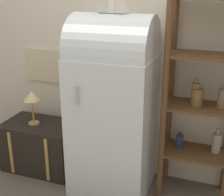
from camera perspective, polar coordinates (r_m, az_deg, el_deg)
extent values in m
cube|color=beige|center=(2.86, 2.50, 11.24)|extent=(7.00, 0.05, 2.70)
cube|color=#C6B793|center=(3.20, -11.16, 5.76)|extent=(0.54, 0.02, 0.33)
cube|color=silver|center=(2.77, 0.23, -4.89)|extent=(0.68, 0.61, 1.24)
cylinder|color=silver|center=(2.56, 0.25, 8.83)|extent=(0.67, 0.58, 0.58)
cylinder|color=#B7B7BC|center=(2.42, -6.53, 0.46)|extent=(0.02, 0.02, 0.16)
cube|color=black|center=(3.29, -12.77, -8.47)|extent=(0.73, 0.45, 0.49)
cube|color=#AD8942|center=(3.23, -17.99, -9.52)|extent=(0.03, 0.01, 0.44)
cube|color=#AD8942|center=(3.03, -11.80, -11.06)|extent=(0.03, 0.01, 0.44)
cylinder|color=brown|center=(2.53, 9.46, -1.85)|extent=(0.05, 0.05, 1.70)
cylinder|color=brown|center=(2.82, 10.62, 0.32)|extent=(0.05, 0.05, 1.70)
cube|color=brown|center=(2.83, 14.92, -9.62)|extent=(0.56, 0.34, 0.02)
cube|color=brown|center=(2.65, 15.72, -1.57)|extent=(0.56, 0.34, 0.02)
cube|color=brown|center=(2.53, 16.61, 7.43)|extent=(0.56, 0.34, 0.02)
cylinder|color=#7F6647|center=(2.63, 19.60, -0.12)|extent=(0.08, 0.08, 0.16)
cylinder|color=#7F6647|center=(2.60, 19.85, 1.89)|extent=(0.03, 0.03, 0.04)
cylinder|color=brown|center=(2.60, 14.88, 0.57)|extent=(0.06, 0.06, 0.20)
cylinder|color=brown|center=(2.56, 15.12, 3.16)|extent=(0.02, 0.02, 0.05)
cylinder|color=brown|center=(2.60, 15.27, 0.04)|extent=(0.10, 0.10, 0.15)
cylinder|color=brown|center=(2.57, 15.46, 2.06)|extent=(0.04, 0.04, 0.04)
cylinder|color=#9E998E|center=(2.83, 18.54, -7.82)|extent=(0.07, 0.07, 0.17)
cylinder|color=#9E998E|center=(2.78, 18.78, -5.85)|extent=(0.03, 0.03, 0.04)
cylinder|color=#23334C|center=(2.84, 12.22, -7.76)|extent=(0.07, 0.07, 0.12)
cylinder|color=#23334C|center=(2.81, 12.33, -6.45)|extent=(0.03, 0.03, 0.03)
cylinder|color=beige|center=(2.54, -1.33, 17.42)|extent=(0.11, 0.11, 0.18)
cylinder|color=white|center=(2.51, 0.02, 17.54)|extent=(0.08, 0.08, 0.19)
cylinder|color=silver|center=(2.48, 1.92, 17.04)|extent=(0.12, 0.12, 0.15)
cylinder|color=#AD8942|center=(3.19, -14.07, -4.47)|extent=(0.11, 0.11, 0.02)
cylinder|color=#AD8942|center=(3.14, -14.25, -2.39)|extent=(0.02, 0.02, 0.23)
cone|color=#DBC184|center=(3.08, -14.51, 0.40)|extent=(0.16, 0.16, 0.09)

